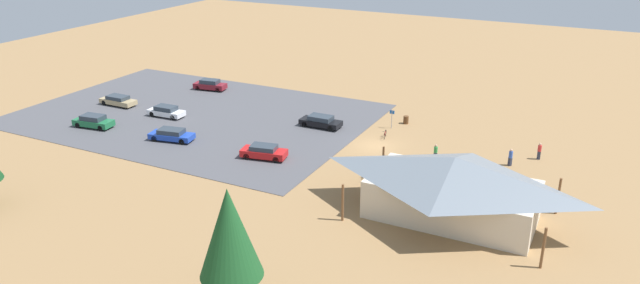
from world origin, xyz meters
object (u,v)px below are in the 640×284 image
object	(u,v)px
car_maroon_end_stall	(210,85)
car_blue_far_end	(172,135)
lot_sign	(392,116)
visitor_at_bikes	(436,152)
bicycle_red_lone_west	(385,134)
bike_pavilion	(453,184)
visitor_by_pavilion	(510,157)
trash_bin	(406,120)
car_red_near_entry	(264,152)
visitor_crossing_yard	(539,151)
car_green_front_row	(93,121)
pine_mideast	(229,233)
car_tan_aisle_side	(118,100)
bicycle_teal_yard_right	(367,176)
car_black_inner_stall	(321,121)
bicycle_orange_front_row	(389,170)
bicycle_purple_lone_east	(435,166)
car_white_second_row	(166,111)
bicycle_blue_yard_left	(391,162)
bicycle_white_edge_north	(410,171)
bicycle_yellow_yard_center	(463,171)

from	to	relation	value
car_maroon_end_stall	car_blue_far_end	world-z (taller)	car_maroon_end_stall
lot_sign	visitor_at_bikes	distance (m)	9.82
bicycle_red_lone_west	visitor_at_bikes	bearing A→B (deg)	150.95
bike_pavilion	lot_sign	xyz separation A→B (m)	(11.45, -17.43, -1.50)
visitor_by_pavilion	trash_bin	bearing A→B (deg)	-28.37
car_red_near_entry	visitor_crossing_yard	distance (m)	27.04
bicycle_red_lone_west	car_red_near_entry	bearing A→B (deg)	51.42
lot_sign	car_green_front_row	size ratio (longest dim) A/B	0.47
pine_mideast	car_tan_aisle_side	size ratio (longest dim) A/B	1.73
bicycle_teal_yard_right	car_red_near_entry	world-z (taller)	car_red_near_entry
bicycle_red_lone_west	visitor_by_pavilion	bearing A→B (deg)	173.01
pine_mideast	car_black_inner_stall	size ratio (longest dim) A/B	1.73
bike_pavilion	lot_sign	bearing A→B (deg)	-56.70
bicycle_orange_front_row	visitor_crossing_yard	xyz separation A→B (m)	(-11.92, -10.00, 0.50)
bike_pavilion	bicycle_purple_lone_east	size ratio (longest dim) A/B	8.56
car_black_inner_stall	visitor_by_pavilion	distance (m)	21.09
bicycle_orange_front_row	car_green_front_row	bearing A→B (deg)	4.91
bicycle_teal_yard_right	bicycle_purple_lone_east	distance (m)	7.02
car_white_second_row	visitor_at_bikes	distance (m)	32.24
pine_mideast	visitor_by_pavilion	world-z (taller)	pine_mideast
bicycle_blue_yard_left	car_red_near_entry	distance (m)	12.42
bicycle_teal_yard_right	car_tan_aisle_side	xyz separation A→B (m)	(36.23, -6.47, 0.30)
car_red_near_entry	car_green_front_row	xyz separation A→B (m)	(21.84, 0.94, 0.02)
pine_mideast	bicycle_orange_front_row	distance (m)	23.56
bicycle_orange_front_row	bike_pavilion	bearing A→B (deg)	142.98
bicycle_orange_front_row	bicycle_red_lone_west	xyz separation A→B (m)	(3.71, -8.79, -0.01)
bike_pavilion	bicycle_white_edge_north	distance (m)	8.90
visitor_at_bikes	bicycle_white_edge_north	bearing A→B (deg)	74.01
bicycle_yellow_yard_center	visitor_by_pavilion	world-z (taller)	visitor_by_pavilion
bicycle_blue_yard_left	car_green_front_row	size ratio (longest dim) A/B	0.30
visitor_crossing_yard	pine_mideast	bearing A→B (deg)	67.80
pine_mideast	visitor_at_bikes	distance (m)	28.80
car_red_near_entry	trash_bin	bearing A→B (deg)	-119.56
car_black_inner_stall	car_white_second_row	bearing A→B (deg)	15.60
car_red_near_entry	car_green_front_row	size ratio (longest dim) A/B	1.01
car_white_second_row	visitor_crossing_yard	world-z (taller)	visitor_crossing_yard
car_black_inner_stall	visitor_crossing_yard	size ratio (longest dim) A/B	2.76
visitor_at_bikes	car_red_near_entry	bearing A→B (deg)	25.02
bicycle_orange_front_row	bicycle_blue_yard_left	distance (m)	2.06
bike_pavilion	car_black_inner_stall	world-z (taller)	bike_pavilion
bicycle_blue_yard_left	car_red_near_entry	xyz separation A→B (m)	(11.76, 3.98, 0.34)
car_blue_far_end	visitor_crossing_yard	size ratio (longest dim) A/B	2.91
bicycle_blue_yard_left	car_blue_far_end	bearing A→B (deg)	10.42
pine_mideast	bicycle_yellow_yard_center	distance (m)	27.61
car_red_near_entry	car_maroon_end_stall	size ratio (longest dim) A/B	1.04
bike_pavilion	bicycle_teal_yard_right	world-z (taller)	bike_pavilion
bike_pavilion	car_maroon_end_stall	size ratio (longest dim) A/B	3.36
bicycle_blue_yard_left	car_white_second_row	size ratio (longest dim) A/B	0.31
bicycle_teal_yard_right	bicycle_blue_yard_left	xyz separation A→B (m)	(-0.76, -4.11, 0.02)
lot_sign	bicycle_red_lone_west	bearing A→B (deg)	97.81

